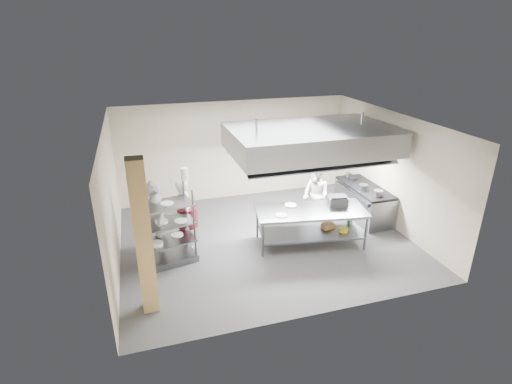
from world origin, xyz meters
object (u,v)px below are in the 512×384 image
object	(u,v)px
stockpot	(363,187)
chef_line	(316,195)
island	(310,227)
chef_plating	(156,219)
pass_rack	(167,227)
cooking_range	(363,202)
chef_head	(186,213)
griddle	(338,201)

from	to	relation	value
stockpot	chef_line	bearing A→B (deg)	167.97
chef_line	stockpot	xyz separation A→B (m)	(1.27, -0.27, 0.18)
island	chef_plating	size ratio (longest dim) A/B	1.41
pass_rack	cooking_range	bearing A→B (deg)	-3.34
chef_line	chef_plating	bearing A→B (deg)	-96.88
cooking_range	chef_plating	size ratio (longest dim) A/B	1.07
pass_rack	stockpot	distance (m)	5.30
chef_plating	cooking_range	bearing A→B (deg)	91.04
stockpot	chef_head	bearing A→B (deg)	179.78
island	chef_plating	world-z (taller)	chef_plating
cooking_range	griddle	world-z (taller)	griddle
chef_plating	stockpot	distance (m)	5.47
pass_rack	chef_line	distance (m)	4.09
pass_rack	stockpot	size ratio (longest dim) A/B	7.32
island	chef_line	world-z (taller)	chef_line
griddle	stockpot	size ratio (longest dim) A/B	1.88
island	pass_rack	bearing A→B (deg)	-173.39
chef_line	griddle	world-z (taller)	chef_line
cooking_range	chef_line	size ratio (longest dim) A/B	1.24
island	chef_line	size ratio (longest dim) A/B	1.64
griddle	cooking_range	bearing A→B (deg)	47.37
chef_head	chef_line	bearing A→B (deg)	-83.88
island	pass_rack	world-z (taller)	pass_rack
chef_plating	stockpot	bearing A→B (deg)	88.76
pass_rack	griddle	xyz separation A→B (m)	(4.14, -0.09, 0.14)
cooking_range	griddle	size ratio (longest dim) A/B	4.43
pass_rack	cooking_range	world-z (taller)	pass_rack
chef_head	chef_plating	distance (m)	0.74
pass_rack	chef_plating	size ratio (longest dim) A/B	0.94
pass_rack	chef_head	bearing A→B (deg)	38.70
griddle	stockpot	bearing A→B (deg)	44.11
cooking_range	chef_line	bearing A→B (deg)	178.65
chef_line	pass_rack	bearing A→B (deg)	-91.52
chef_head	pass_rack	bearing A→B (deg)	142.60
pass_rack	chef_plating	bearing A→B (deg)	107.25
chef_head	cooking_range	bearing A→B (deg)	-85.50
island	stockpot	size ratio (longest dim) A/B	10.97
island	chef_head	xyz separation A→B (m)	(-2.90, 0.77, 0.42)
chef_head	griddle	distance (m)	3.71
chef_plating	griddle	size ratio (longest dim) A/B	4.14
chef_head	stockpot	world-z (taller)	chef_head
chef_line	stockpot	bearing A→B (deg)	64.34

